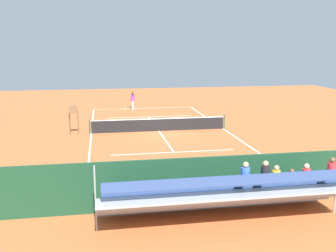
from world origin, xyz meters
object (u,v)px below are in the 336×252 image
object	(u,v)px
courtside_bench	(256,182)
tennis_racket	(125,110)
equipment_bag	(222,194)
tennis_player	(133,99)
tennis_ball_near	(133,114)
bleacher_stand	(228,195)
umpire_chair	(74,117)
tennis_net	(159,124)

from	to	relation	value
courtside_bench	tennis_racket	world-z (taller)	courtside_bench
equipment_bag	tennis_player	bearing A→B (deg)	-85.80
courtside_bench	equipment_bag	world-z (taller)	courtside_bench
equipment_bag	tennis_ball_near	bearing A→B (deg)	-84.51
bleacher_stand	tennis_player	size ratio (longest dim) A/B	4.70
umpire_chair	equipment_bag	distance (m)	15.03
tennis_racket	courtside_bench	bearing A→B (deg)	99.82
tennis_net	umpire_chair	distance (m)	6.25
equipment_bag	tennis_player	distance (m)	24.10
tennis_net	courtside_bench	distance (m)	13.46
bleacher_stand	equipment_bag	bearing A→B (deg)	-102.23
tennis_net	tennis_racket	distance (m)	10.56
tennis_net	tennis_ball_near	xyz separation A→B (m)	(1.36, -7.68, -0.47)
equipment_bag	tennis_player	world-z (taller)	tennis_player
bleacher_stand	courtside_bench	distance (m)	2.92
tennis_net	tennis_player	xyz separation A→B (m)	(1.10, -10.62, 0.51)
tennis_player	tennis_racket	bearing A→B (deg)	17.22
tennis_ball_near	umpire_chair	bearing A→B (deg)	58.01
bleacher_stand	equipment_bag	world-z (taller)	bleacher_stand
tennis_net	tennis_ball_near	distance (m)	7.81
courtside_bench	bleacher_stand	bearing A→B (deg)	46.92
tennis_player	tennis_net	bearing A→B (deg)	95.90
equipment_bag	umpire_chair	bearing A→B (deg)	-62.73
umpire_chair	tennis_racket	distance (m)	11.38
bleacher_stand	tennis_player	bearing A→B (deg)	-87.06
tennis_net	courtside_bench	world-z (taller)	tennis_net
courtside_bench	tennis_racket	bearing A→B (deg)	-80.18
umpire_chair	tennis_player	distance (m)	11.85
umpire_chair	courtside_bench	xyz separation A→B (m)	(-8.41, 13.20, -0.76)
bleacher_stand	courtside_bench	xyz separation A→B (m)	(-1.98, -2.11, -0.39)
umpire_chair	tennis_ball_near	xyz separation A→B (m)	(-4.84, -7.75, -1.28)
umpire_chair	tennis_ball_near	distance (m)	9.23
bleacher_stand	tennis_racket	bearing A→B (deg)	-85.30
equipment_bag	tennis_racket	world-z (taller)	equipment_bag
umpire_chair	tennis_player	xyz separation A→B (m)	(-5.10, -10.69, -0.30)
tennis_net	equipment_bag	bearing A→B (deg)	92.85
courtside_bench	tennis_player	bearing A→B (deg)	-82.11
tennis_player	tennis_ball_near	xyz separation A→B (m)	(0.26, 2.94, -0.98)
tennis_net	equipment_bag	world-z (taller)	tennis_net
equipment_bag	tennis_racket	bearing A→B (deg)	-83.89
bleacher_stand	umpire_chair	size ratio (longest dim) A/B	4.23
courtside_bench	tennis_player	xyz separation A→B (m)	(3.31, -23.89, 0.46)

